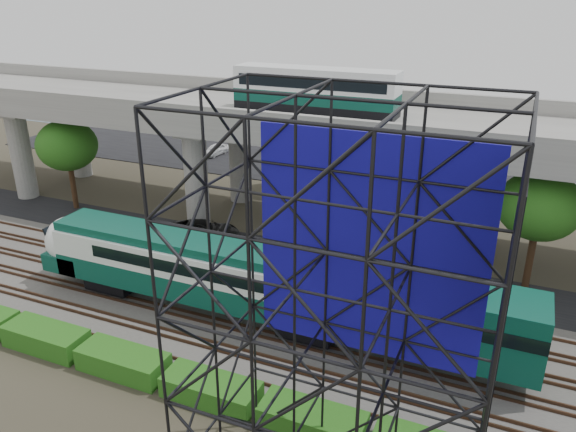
% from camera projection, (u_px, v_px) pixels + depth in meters
% --- Properties ---
extents(ground, '(140.00, 140.00, 0.00)m').
position_uv_depth(ground, '(236.00, 343.00, 30.08)').
color(ground, '#474233').
rests_on(ground, ground).
extents(ballast_bed, '(90.00, 12.00, 0.20)m').
position_uv_depth(ballast_bed, '(253.00, 323.00, 31.74)').
color(ballast_bed, slate).
rests_on(ballast_bed, ground).
extents(service_road, '(90.00, 5.00, 0.08)m').
position_uv_depth(service_road, '(308.00, 261.00, 38.98)').
color(service_road, black).
rests_on(service_road, ground).
extents(parking_lot, '(90.00, 18.00, 0.08)m').
position_uv_depth(parking_lot, '(389.00, 168.00, 58.96)').
color(parking_lot, black).
rests_on(parking_lot, ground).
extents(harbor_water, '(140.00, 40.00, 0.03)m').
position_uv_depth(harbor_water, '(428.00, 124.00, 77.66)').
color(harbor_water, '#466374').
rests_on(harbor_water, ground).
extents(rail_tracks, '(90.00, 9.52, 0.16)m').
position_uv_depth(rail_tracks, '(253.00, 320.00, 31.67)').
color(rail_tracks, '#472D1E').
rests_on(rail_tracks, ballast_bed).
extents(commuter_train, '(29.30, 3.06, 4.30)m').
position_uv_depth(commuter_train, '(236.00, 276.00, 31.05)').
color(commuter_train, black).
rests_on(commuter_train, rail_tracks).
extents(overpass, '(80.00, 12.00, 12.40)m').
position_uv_depth(overpass, '(335.00, 128.00, 40.61)').
color(overpass, '#9E9B93').
rests_on(overpass, ground).
extents(scaffold_tower, '(9.36, 6.36, 15.00)m').
position_uv_depth(scaffold_tower, '(339.00, 342.00, 17.46)').
color(scaffold_tower, black).
rests_on(scaffold_tower, ground).
extents(hedge_strip, '(34.60, 1.80, 1.20)m').
position_uv_depth(hedge_strip, '(211.00, 388.00, 25.84)').
color(hedge_strip, '#1B5212').
rests_on(hedge_strip, ground).
extents(trees, '(40.94, 16.94, 7.69)m').
position_uv_depth(trees, '(279.00, 156.00, 43.41)').
color(trees, '#382314').
rests_on(trees, ground).
extents(suv, '(5.69, 3.81, 1.45)m').
position_uv_depth(suv, '(204.00, 231.00, 41.92)').
color(suv, black).
rests_on(suv, service_road).
extents(parked_cars, '(38.23, 9.50, 1.28)m').
position_uv_depth(parked_cars, '(389.00, 163.00, 58.34)').
color(parked_cars, white).
rests_on(parked_cars, parking_lot).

